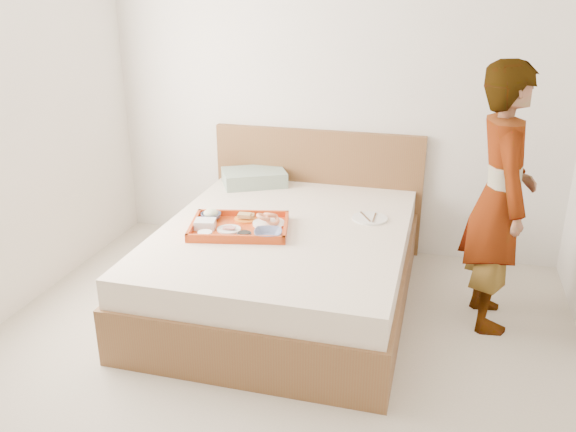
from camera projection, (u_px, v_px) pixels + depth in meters
The scene contains 16 objects.
ground at pixel (253, 392), 3.13m from camera, with size 3.50×4.00×0.01m, color #BEB3A1.
wall_back at pixel (333, 84), 4.45m from camera, with size 3.50×0.01×2.60m, color silver.
bed at pixel (285, 264), 3.96m from camera, with size 1.65×2.00×0.53m, color brown.
headboard at pixel (317, 189), 4.75m from camera, with size 1.65×0.06×0.95m, color brown.
pillow at pixel (254, 177), 4.66m from camera, with size 0.47×0.32×0.11m, color gray.
tray at pixel (239, 226), 3.80m from camera, with size 0.61×0.44×0.06m, color red.
prawn_plate at pixel (269, 223), 3.86m from camera, with size 0.21×0.21×0.01m, color white.
navy_bowl_big at pixel (268, 234), 3.66m from camera, with size 0.17×0.17×0.04m, color #141847.
sauce_dish at pixel (244, 235), 3.65m from camera, with size 0.09×0.09×0.03m, color black.
meat_plate at pixel (229, 229), 3.77m from camera, with size 0.15×0.15×0.01m, color white.
bread_plate at pixel (245, 219), 3.93m from camera, with size 0.15×0.15×0.01m, color orange.
salad_bowl at pixel (211, 216), 3.94m from camera, with size 0.13×0.13×0.04m, color #141847.
plastic_tub at pixel (205, 224), 3.79m from camera, with size 0.13×0.11×0.06m, color silver.
cheese_round at pixel (205, 234), 3.67m from camera, with size 0.09×0.09×0.03m, color white.
dinner_plate at pixel (370, 218), 3.99m from camera, with size 0.24×0.24×0.01m, color white.
person at pixel (500, 199), 3.53m from camera, with size 0.59×0.39×1.62m, color silver.
Camera 1 is at (0.84, -2.44, 2.00)m, focal length 37.21 mm.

